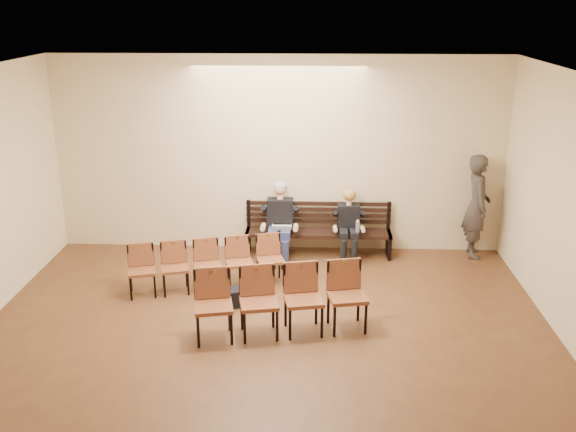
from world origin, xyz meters
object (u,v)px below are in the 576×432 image
Objects in this scene: passerby at (478,198)px; chair_row_back at (281,302)px; bench at (318,243)px; bag at (239,297)px; seated_woman at (348,228)px; water_bottle at (357,232)px; seated_man at (280,221)px; laptop at (281,229)px; chair_row_front at (207,266)px.

passerby is 4.48m from chair_row_back.
bench is 7.08× the size of bag.
seated_woman is 0.26m from water_bottle.
water_bottle reaches higher than bag.
water_bottle is (1.35, -0.22, -0.12)m from seated_man.
seated_man is 3.49m from passerby.
seated_man is (-0.68, -0.12, 0.46)m from bench.
water_bottle is at bearing 1.02° from laptop.
laptop is at bearing -77.05° from seated_man.
chair_row_front reaches higher than bag.
laptop reaches higher than bag.
seated_man reaches higher than chair_row_back.
seated_man is at bearing 170.67° from water_bottle.
chair_row_back is (0.13, -2.62, -0.09)m from laptop.
water_bottle is 0.61× the size of bag.
seated_man is at bearing 36.93° from chair_row_front.
water_bottle is at bearing 103.83° from passerby.
chair_row_front is 1.04× the size of chair_row_back.
seated_man is 0.64× the size of passerby.
seated_woman is 2.96m from chair_row_back.
seated_woman reaches higher than bag.
chair_row_front is (-2.28, -1.38, -0.16)m from seated_woman.
water_bottle is 0.11× the size of passerby.
passerby reaches higher than chair_row_front.
water_bottle is at bearing -57.26° from seated_woman.
bench is 2.38m from bag.
seated_woman reaches higher than laptop.
seated_woman is 0.52× the size of passerby.
bench reaches higher than bag.
water_bottle is at bearing 42.39° from bag.
bag is 0.17× the size of passerby.
bag is at bearing 117.92° from chair_row_back.
laptop reaches higher than water_bottle.
water_bottle is at bearing 10.31° from chair_row_front.
chair_row_back is at bearing -99.98° from bench.
chair_row_front is at bearing 111.45° from passerby.
seated_woman is at bearing 122.74° from water_bottle.
passerby is at bearing 5.58° from seated_woman.
chair_row_front is at bearing 120.24° from chair_row_back.
passerby is 4.85m from chair_row_front.
bag is 0.16× the size of chair_row_back.
chair_row_back reaches higher than chair_row_front.
laptop is at bearing -157.06° from bench.
bag is 0.82m from chair_row_front.
bag is at bearing -105.13° from seated_man.
seated_man is 1.23× the size of seated_woman.
laptop is 0.15× the size of chair_row_back.
seated_man is 2.78m from chair_row_back.
seated_woman reaches higher than chair_row_back.
chair_row_back is (0.69, -0.84, 0.35)m from bag.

